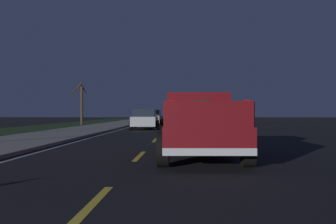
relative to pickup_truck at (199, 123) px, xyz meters
name	(u,v)px	position (x,y,z in m)	size (l,w,h in m)	color
ground	(166,129)	(17.66, 1.75, -0.98)	(144.00, 144.00, 0.00)	black
sidewalk_shoulder	(92,128)	(17.66, 7.45, -0.92)	(108.00, 4.00, 0.12)	gray
grass_verge	(29,129)	(17.66, 12.45, -0.98)	(108.00, 6.00, 0.01)	#1E3819
lane_markings	(137,128)	(20.06, 4.26, -0.98)	(108.50, 3.54, 0.01)	yellow
pickup_truck	(199,123)	(0.00, 0.00, 0.00)	(5.48, 2.39, 1.87)	maroon
sedan_silver	(145,119)	(17.44, 3.33, -0.20)	(4.44, 2.09, 1.54)	#B2B5BA
sedan_tan	(152,118)	(24.98, 3.41, -0.20)	(4.42, 2.06, 1.54)	#9E845B
sedan_white	(186,119)	(19.72, 0.19, -0.20)	(4.44, 2.08, 1.54)	silver
bare_tree_far	(81,103)	(27.70, 11.09, 1.32)	(1.54, 1.31, 4.58)	#423323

